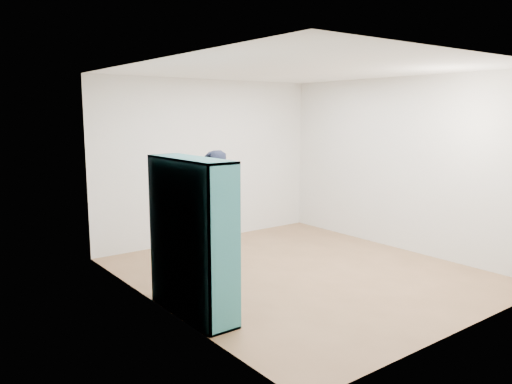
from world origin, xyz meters
TOP-DOWN VIEW (x-y plane):
  - floor at (0.00, 0.00)m, footprint 4.50×4.50m
  - ceiling at (0.00, 0.00)m, footprint 4.50×4.50m
  - wall_left at (-2.00, 0.00)m, footprint 0.02×4.50m
  - wall_right at (2.00, 0.00)m, footprint 0.02×4.50m
  - wall_back at (0.00, 2.25)m, footprint 4.00×0.02m
  - wall_front at (0.00, -2.25)m, footprint 4.00×0.02m
  - bookshelf at (-1.84, -0.34)m, footprint 0.36×1.22m
  - person at (-0.97, 0.59)m, footprint 0.56×0.68m
  - smartphone at (-1.08, 0.73)m, footprint 0.04×0.10m

SIDE VIEW (x-z plane):
  - floor at x=0.00m, z-range 0.00..0.00m
  - bookshelf at x=-1.84m, z-range -0.02..1.60m
  - person at x=-0.97m, z-range 0.00..1.61m
  - smartphone at x=-1.08m, z-range 0.84..0.98m
  - wall_left at x=-2.00m, z-range 0.00..2.60m
  - wall_right at x=2.00m, z-range 0.00..2.60m
  - wall_back at x=0.00m, z-range 0.00..2.60m
  - wall_front at x=0.00m, z-range 0.00..2.60m
  - ceiling at x=0.00m, z-range 2.60..2.60m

